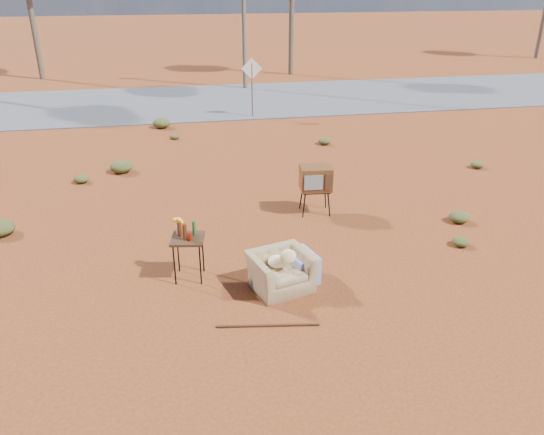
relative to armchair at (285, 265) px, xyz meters
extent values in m
plane|color=brown|center=(-0.19, 0.06, -0.41)|extent=(140.00, 140.00, 0.00)
cube|color=#565659|center=(-0.19, 15.06, -0.39)|extent=(140.00, 7.00, 0.04)
imported|color=#91764F|center=(-0.08, -0.04, 0.03)|extent=(1.15, 0.90, 0.88)
ellipsoid|color=#FFDE9B|center=(-0.14, -0.01, 0.10)|extent=(0.32, 0.32, 0.19)
ellipsoid|color=#FFDE9B|center=(0.01, -0.19, 0.27)|extent=(0.28, 0.14, 0.28)
cube|color=#203196|center=(0.34, 0.18, -0.15)|extent=(0.58, 0.74, 0.51)
cube|color=black|center=(1.32, 2.95, 0.14)|extent=(0.65, 0.52, 0.03)
cylinder|color=black|center=(1.03, 2.76, -0.13)|extent=(0.03, 0.03, 0.55)
cylinder|color=black|center=(1.58, 2.71, -0.13)|extent=(0.03, 0.03, 0.55)
cylinder|color=black|center=(1.06, 3.19, -0.13)|extent=(0.03, 0.03, 0.55)
cylinder|color=black|center=(1.62, 3.14, -0.13)|extent=(0.03, 0.03, 0.55)
cube|color=brown|center=(1.32, 2.95, 0.43)|extent=(0.73, 0.59, 0.53)
cube|color=gray|center=(1.21, 2.68, 0.43)|extent=(0.41, 0.06, 0.33)
cube|color=#472D19|center=(1.54, 2.65, 0.43)|extent=(0.16, 0.03, 0.38)
cube|color=#3C2715|center=(-1.61, 0.59, 0.37)|extent=(0.65, 0.65, 0.04)
cylinder|color=black|center=(-1.86, 0.41, -0.02)|extent=(0.03, 0.03, 0.78)
cylinder|color=black|center=(-1.42, 0.33, -0.02)|extent=(0.03, 0.03, 0.78)
cylinder|color=black|center=(-1.79, 0.85, -0.02)|extent=(0.03, 0.03, 0.78)
cylinder|color=black|center=(-1.35, 0.77, -0.02)|extent=(0.03, 0.03, 0.78)
cylinder|color=#4D1F0C|center=(-1.73, 0.67, 0.54)|extent=(0.08, 0.08, 0.29)
cylinder|color=#4D1F0C|center=(-1.64, 0.50, 0.55)|extent=(0.07, 0.07, 0.31)
cylinder|color=#254F22|center=(-1.48, 0.68, 0.53)|extent=(0.07, 0.07, 0.27)
cylinder|color=red|center=(-1.56, 0.47, 0.47)|extent=(0.07, 0.07, 0.15)
cylinder|color=silver|center=(-1.74, 0.78, 0.47)|extent=(0.09, 0.09, 0.16)
ellipsoid|color=yellow|center=(-1.74, 0.78, 0.64)|extent=(0.18, 0.18, 0.13)
cylinder|color=#4D2814|center=(-0.50, -1.10, -0.39)|extent=(1.59, 0.28, 0.04)
cylinder|color=brown|center=(1.31, 12.06, 0.59)|extent=(0.06, 0.06, 2.00)
cube|color=silver|center=(1.31, 12.06, 1.39)|extent=(0.78, 0.04, 0.78)
cylinder|color=brown|center=(-8.19, 22.06, 2.59)|extent=(0.28, 0.28, 6.00)
cylinder|color=brown|center=(4.81, 21.06, 3.09)|extent=(0.28, 0.28, 7.00)
ellipsoid|color=#484D21|center=(-5.39, 3.06, -0.26)|extent=(0.56, 0.56, 0.31)
ellipsoid|color=#484D21|center=(4.31, 1.86, -0.29)|extent=(0.44, 0.44, 0.24)
ellipsoid|color=#484D21|center=(-3.19, 6.56, -0.25)|extent=(0.60, 0.60, 0.33)
ellipsoid|color=#484D21|center=(6.61, 5.06, -0.31)|extent=(0.36, 0.36, 0.20)
ellipsoid|color=#484D21|center=(3.01, 8.06, -0.30)|extent=(0.40, 0.40, 0.22)
ellipsoid|color=#484D21|center=(-1.69, 9.56, -0.33)|extent=(0.30, 0.30, 0.17)
camera|label=1|loc=(-1.69, -7.74, 4.54)|focal=35.00mm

